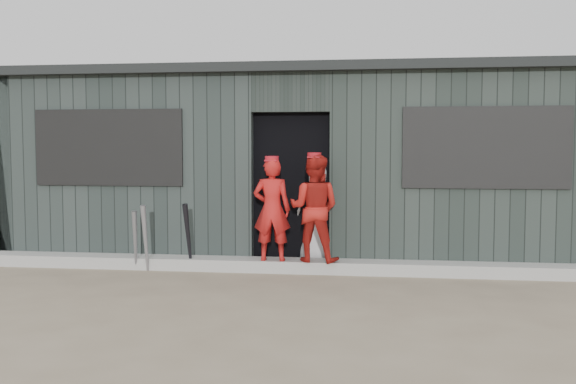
# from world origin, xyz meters

# --- Properties ---
(ground) EXTENTS (80.00, 80.00, 0.00)m
(ground) POSITION_xyz_m (0.00, 0.00, 0.00)
(ground) COLOR #71624E
(ground) RESTS_ON ground
(curb) EXTENTS (8.00, 0.36, 0.15)m
(curb) POSITION_xyz_m (0.00, 1.82, 0.07)
(curb) COLOR gray
(curb) RESTS_ON ground
(bat_left) EXTENTS (0.08, 0.23, 0.85)m
(bat_left) POSITION_xyz_m (-1.76, 1.56, 0.42)
(bat_left) COLOR gray
(bat_left) RESTS_ON ground
(bat_mid) EXTENTS (0.12, 0.22, 0.77)m
(bat_mid) POSITION_xyz_m (-1.91, 1.60, 0.38)
(bat_mid) COLOR gray
(bat_mid) RESTS_ON ground
(bat_right) EXTENTS (0.10, 0.26, 0.86)m
(bat_right) POSITION_xyz_m (-1.24, 1.67, 0.43)
(bat_right) COLOR black
(bat_right) RESTS_ON ground
(player_red_left) EXTENTS (0.47, 0.31, 1.27)m
(player_red_left) POSITION_xyz_m (-0.19, 1.73, 0.79)
(player_red_left) COLOR #B01715
(player_red_left) RESTS_ON curb
(player_red_right) EXTENTS (0.71, 0.60, 1.31)m
(player_red_right) POSITION_xyz_m (0.33, 1.75, 0.81)
(player_red_right) COLOR #A61A14
(player_red_right) RESTS_ON curb
(player_grey_back) EXTENTS (0.78, 0.64, 1.38)m
(player_grey_back) POSITION_xyz_m (0.34, 2.26, 0.69)
(player_grey_back) COLOR #B1B1B1
(player_grey_back) RESTS_ON ground
(dugout) EXTENTS (8.30, 3.30, 2.62)m
(dugout) POSITION_xyz_m (-0.00, 3.50, 1.29)
(dugout) COLOR black
(dugout) RESTS_ON ground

